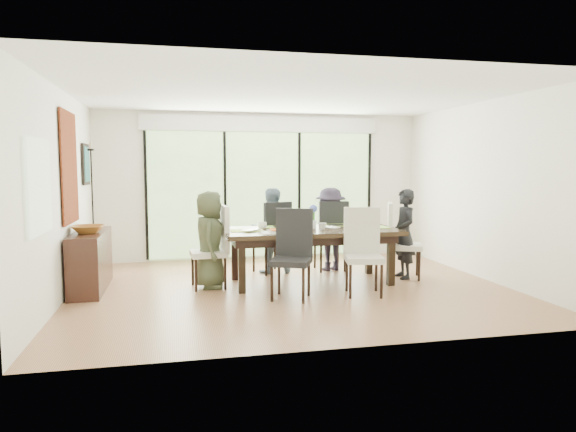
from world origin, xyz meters
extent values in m
cube|color=brown|center=(0.00, 0.00, -0.01)|extent=(6.00, 5.00, 0.01)
cube|color=white|center=(0.00, 0.00, 2.71)|extent=(6.00, 5.00, 0.01)
cube|color=white|center=(0.00, 2.51, 1.35)|extent=(6.00, 0.02, 2.70)
cube|color=beige|center=(0.00, -2.51, 1.35)|extent=(6.00, 0.02, 2.70)
cube|color=beige|center=(-3.01, 0.00, 1.35)|extent=(0.02, 5.00, 2.70)
cube|color=silver|center=(3.01, 0.00, 1.35)|extent=(0.02, 5.00, 2.70)
cube|color=#598C3F|center=(0.00, 2.47, 1.20)|extent=(4.20, 0.02, 2.30)
cube|color=white|center=(0.00, 2.46, 2.50)|extent=(4.40, 0.06, 0.28)
cube|color=black|center=(-2.10, 2.46, 1.20)|extent=(0.05, 0.04, 2.30)
cube|color=black|center=(-0.70, 2.46, 1.20)|extent=(0.05, 0.04, 2.30)
cube|color=black|center=(0.70, 2.46, 1.20)|extent=(0.05, 0.04, 2.30)
cube|color=black|center=(2.10, 2.46, 1.20)|extent=(0.05, 0.04, 2.30)
cube|color=#8CAD7F|center=(-2.97, -1.20, 1.50)|extent=(0.02, 0.90, 1.00)
cube|color=brown|center=(0.00, 3.40, -0.05)|extent=(6.00, 1.80, 0.10)
cube|color=brown|center=(0.00, 4.20, 0.55)|extent=(6.00, 0.08, 0.06)
sphere|color=#14380F|center=(-1.80, 5.20, 1.44)|extent=(3.20, 3.20, 3.20)
sphere|color=#14380F|center=(0.40, 5.80, 1.80)|extent=(4.00, 4.00, 4.00)
sphere|color=#14380F|center=(2.20, 5.00, 1.26)|extent=(2.80, 2.80, 2.80)
sphere|color=#14380F|center=(-0.60, 6.50, 1.62)|extent=(3.60, 3.60, 3.60)
cube|color=black|center=(0.35, 0.27, 0.77)|extent=(2.55, 1.17, 0.06)
cube|color=black|center=(0.35, 0.27, 0.67)|extent=(2.34, 0.96, 0.11)
cube|color=black|center=(-0.73, -0.16, 0.37)|extent=(0.10, 0.10, 0.73)
cube|color=black|center=(1.43, -0.16, 0.37)|extent=(0.10, 0.10, 0.73)
cube|color=black|center=(-0.73, 0.70, 0.37)|extent=(0.10, 0.10, 0.73)
cube|color=black|center=(1.43, 0.70, 0.37)|extent=(0.10, 0.10, 0.73)
imported|color=#404830|center=(-1.13, 0.27, 0.69)|extent=(0.48, 0.69, 1.37)
imported|color=black|center=(1.83, 0.27, 0.69)|extent=(0.42, 0.65, 1.37)
imported|color=slate|center=(-0.10, 1.10, 0.69)|extent=(0.66, 0.43, 1.37)
imported|color=#262031|center=(0.90, 1.10, 0.69)|extent=(0.72, 0.54, 1.37)
cube|color=#AAC646|center=(-0.60, 0.27, 0.80)|extent=(0.47, 0.34, 0.01)
cube|color=#84B942|center=(1.30, 0.27, 0.80)|extent=(0.47, 0.34, 0.01)
cube|color=#77A53B|center=(-0.10, 0.67, 0.80)|extent=(0.47, 0.34, 0.01)
cube|color=#97C245|center=(0.90, 0.67, 0.80)|extent=(0.47, 0.34, 0.01)
cube|color=white|center=(-0.20, -0.03, 0.80)|extent=(0.47, 0.34, 0.01)
cube|color=black|center=(0.00, 0.62, 0.81)|extent=(0.28, 0.19, 0.01)
cube|color=black|center=(0.85, 0.62, 0.81)|extent=(0.26, 0.18, 0.01)
cube|color=white|center=(1.05, 0.22, 0.80)|extent=(0.32, 0.23, 0.00)
cube|color=white|center=(-0.20, -0.03, 0.82)|extent=(0.28, 0.28, 0.03)
cube|color=#CC5518|center=(-0.20, -0.03, 0.84)|extent=(0.21, 0.21, 0.01)
cylinder|color=silver|center=(0.40, 0.32, 0.86)|extent=(0.09, 0.09, 0.13)
cylinder|color=#337226|center=(0.40, 0.32, 0.99)|extent=(0.04, 0.04, 0.17)
sphere|color=#5164CB|center=(0.40, 0.32, 1.10)|extent=(0.12, 0.12, 0.12)
imported|color=silver|center=(-0.50, 0.17, 0.81)|extent=(0.40, 0.41, 0.03)
imported|color=white|center=(-0.35, 0.42, 0.85)|extent=(0.16, 0.16, 0.10)
imported|color=white|center=(0.50, 0.17, 0.85)|extent=(0.15, 0.15, 0.10)
imported|color=white|center=(1.15, 0.37, 0.85)|extent=(0.18, 0.18, 0.10)
imported|color=white|center=(0.60, 0.32, 0.81)|extent=(0.23, 0.28, 0.02)
cube|color=black|center=(-2.76, 0.49, 0.40)|extent=(0.40, 1.44, 0.81)
imported|color=brown|center=(-2.76, 0.39, 0.86)|extent=(0.43, 0.43, 0.10)
cylinder|color=black|center=(-2.76, 0.84, 0.83)|extent=(0.09, 0.09, 0.04)
cylinder|color=black|center=(-2.76, 0.84, 1.39)|extent=(0.02, 0.02, 1.12)
cylinder|color=black|center=(-2.76, 0.84, 1.95)|extent=(0.09, 0.09, 0.03)
cylinder|color=silver|center=(-2.76, 0.84, 2.01)|extent=(0.03, 0.03, 0.09)
cube|color=#963315|center=(-2.97, 0.40, 1.70)|extent=(0.02, 1.00, 1.50)
cube|color=black|center=(-2.97, 1.70, 1.75)|extent=(0.03, 0.55, 0.65)
cube|color=#184C4F|center=(-2.95, 1.70, 1.75)|extent=(0.01, 0.45, 0.55)
camera|label=1|loc=(-1.58, -6.97, 1.70)|focal=32.00mm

